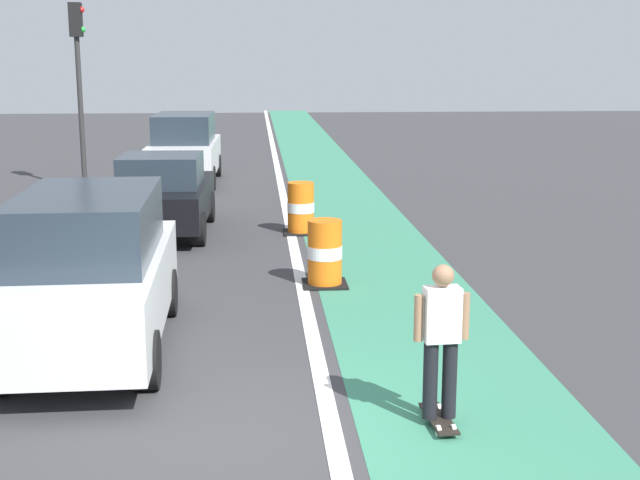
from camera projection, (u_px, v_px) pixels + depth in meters
name	position (u px, v px, depth m)	size (l,w,h in m)	color
ground_plane	(242.00, 438.00, 8.55)	(100.00, 100.00, 0.00)	#38383A
bike_lane_strip	(351.00, 216.00, 20.43)	(2.50, 80.00, 0.01)	#387F60
lane_divider_stripe	(287.00, 216.00, 20.32)	(0.20, 80.00, 0.01)	silver
skateboarder_on_lane	(441.00, 340.00, 8.68)	(0.57, 0.81, 1.69)	black
parked_suv_nearest	(90.00, 271.00, 10.93)	(1.99, 4.63, 2.04)	silver
parked_sedan_second	(163.00, 195.00, 18.20)	(2.00, 4.15, 1.70)	black
parked_suv_third	(185.00, 148.00, 25.46)	(1.98, 4.63, 2.04)	silver
traffic_barrel_front	(325.00, 254.00, 14.14)	(0.73, 0.73, 1.09)	orange
traffic_barrel_mid	(301.00, 209.00, 18.31)	(0.73, 0.73, 1.09)	orange
traffic_light_corner	(78.00, 63.00, 23.49)	(0.41, 0.32, 5.10)	#2D2D2D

